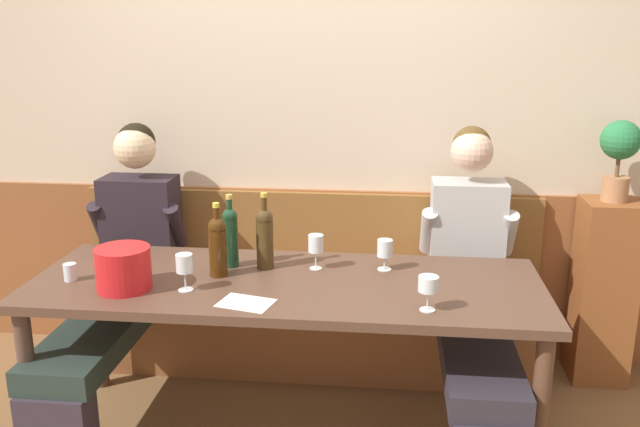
# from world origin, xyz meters

# --- Properties ---
(room_wall_back) EXTENTS (6.80, 0.08, 2.80)m
(room_wall_back) POSITION_xyz_m (0.00, 1.09, 1.40)
(room_wall_back) COLOR beige
(room_wall_back) RESTS_ON ground
(wood_wainscot_panel) EXTENTS (6.80, 0.03, 0.95)m
(wood_wainscot_panel) POSITION_xyz_m (0.00, 1.04, 0.47)
(wood_wainscot_panel) COLOR brown
(wood_wainscot_panel) RESTS_ON ground
(wall_bench) EXTENTS (2.51, 0.42, 0.94)m
(wall_bench) POSITION_xyz_m (0.00, 0.83, 0.28)
(wall_bench) COLOR brown
(wall_bench) RESTS_ON ground
(dining_table) EXTENTS (2.21, 0.80, 0.75)m
(dining_table) POSITION_xyz_m (0.00, 0.16, 0.67)
(dining_table) COLOR brown
(dining_table) RESTS_ON ground
(person_right_seat) EXTENTS (0.49, 1.24, 1.33)m
(person_right_seat) POSITION_xyz_m (-0.89, 0.50, 0.66)
(person_right_seat) COLOR #312934
(person_right_seat) RESTS_ON ground
(person_left_seat) EXTENTS (0.47, 1.24, 1.34)m
(person_left_seat) POSITION_xyz_m (0.84, 0.50, 0.66)
(person_left_seat) COLOR #2B252F
(person_left_seat) RESTS_ON ground
(ice_bucket) EXTENTS (0.23, 0.23, 0.18)m
(ice_bucket) POSITION_xyz_m (-0.65, -0.01, 0.84)
(ice_bucket) COLOR red
(ice_bucket) RESTS_ON dining_table
(wine_bottle_clear_water) EXTENTS (0.07, 0.07, 0.34)m
(wine_bottle_clear_water) POSITION_xyz_m (-0.28, 0.31, 0.90)
(wine_bottle_clear_water) COLOR #193A22
(wine_bottle_clear_water) RESTS_ON dining_table
(wine_bottle_amber_mid) EXTENTS (0.08, 0.08, 0.33)m
(wine_bottle_amber_mid) POSITION_xyz_m (-0.30, 0.18, 0.90)
(wine_bottle_amber_mid) COLOR #41240A
(wine_bottle_amber_mid) RESTS_ON dining_table
(wine_bottle_green_tall) EXTENTS (0.08, 0.08, 0.35)m
(wine_bottle_green_tall) POSITION_xyz_m (-0.12, 0.31, 0.90)
(wine_bottle_green_tall) COLOR #422F15
(wine_bottle_green_tall) RESTS_ON dining_table
(wine_glass_by_bottle) EXTENTS (0.08, 0.08, 0.14)m
(wine_glass_by_bottle) POSITION_xyz_m (0.59, -0.10, 0.85)
(wine_glass_by_bottle) COLOR silver
(wine_glass_by_bottle) RESTS_ON dining_table
(wine_glass_mid_left) EXTENTS (0.07, 0.07, 0.16)m
(wine_glass_mid_left) POSITION_xyz_m (-0.40, -0.00, 0.87)
(wine_glass_mid_left) COLOR silver
(wine_glass_mid_left) RESTS_ON dining_table
(wine_glass_center_front) EXTENTS (0.07, 0.07, 0.14)m
(wine_glass_center_front) POSITION_xyz_m (0.42, 0.34, 0.85)
(wine_glass_center_front) COLOR silver
(wine_glass_center_front) RESTS_ON dining_table
(wine_glass_near_bucket) EXTENTS (0.07, 0.07, 0.16)m
(wine_glass_near_bucket) POSITION_xyz_m (0.11, 0.32, 0.86)
(wine_glass_near_bucket) COLOR silver
(wine_glass_near_bucket) RESTS_ON dining_table
(water_tumbler_left) EXTENTS (0.06, 0.06, 0.08)m
(water_tumbler_left) POSITION_xyz_m (-0.92, 0.06, 0.79)
(water_tumbler_left) COLOR silver
(water_tumbler_left) RESTS_ON dining_table
(tasting_sheet_left_guest) EXTENTS (0.24, 0.20, 0.00)m
(tasting_sheet_left_guest) POSITION_xyz_m (-0.12, -0.11, 0.75)
(tasting_sheet_left_guest) COLOR white
(tasting_sheet_left_guest) RESTS_ON dining_table
(corner_pedestal) EXTENTS (0.28, 0.28, 0.97)m
(corner_pedestal) POSITION_xyz_m (1.55, 0.86, 0.49)
(corner_pedestal) COLOR brown
(corner_pedestal) RESTS_ON ground
(potted_plant) EXTENTS (0.19, 0.19, 0.41)m
(potted_plant) POSITION_xyz_m (1.55, 0.86, 1.23)
(potted_plant) COLOR #A7704A
(potted_plant) RESTS_ON corner_pedestal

